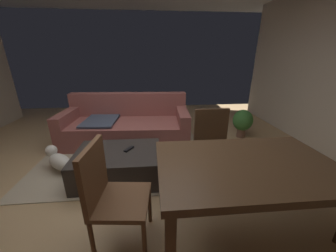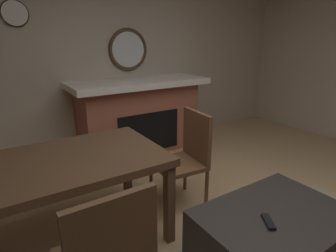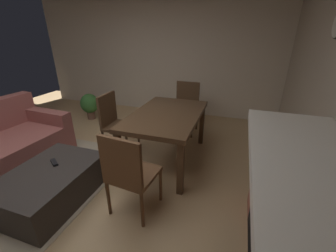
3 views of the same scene
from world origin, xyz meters
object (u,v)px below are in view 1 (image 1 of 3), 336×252
tv_remote (129,149)px  dining_chair_west (110,191)px  dining_table (246,171)px  dining_chair_north (213,142)px  potted_plant (243,121)px  couch (127,126)px  ottoman_coffee_table (119,164)px  small_dog (59,160)px

tv_remote → dining_chair_west: size_ratio=0.17×
dining_table → dining_chair_north: (-0.00, 0.85, -0.13)m
dining_chair_west → potted_plant: 3.02m
dining_chair_north → couch: bearing=133.3°
ottoman_coffee_table → dining_chair_north: size_ratio=1.18×
small_dog → ottoman_coffee_table: bearing=-14.4°
potted_plant → ottoman_coffee_table: bearing=-152.6°
dining_chair_west → small_dog: size_ratio=1.93×
tv_remote → potted_plant: potted_plant is taller
dining_table → small_dog: 2.45m
potted_plant → small_dog: (-3.12, -0.94, -0.16)m
dining_chair_west → potted_plant: size_ratio=1.64×
dining_chair_north → small_dog: (-2.09, 0.34, -0.35)m
tv_remote → dining_table: bearing=-10.3°
dining_chair_north → dining_table: bearing=-89.9°
ottoman_coffee_table → dining_table: 1.62m
dining_chair_west → potted_plant: dining_chair_west is taller
small_dog → dining_table: bearing=-29.5°
small_dog → potted_plant: bearing=16.7°
dining_chair_west → small_dog: 1.57m
ottoman_coffee_table → small_dog: bearing=165.6°
ottoman_coffee_table → dining_chair_west: (0.10, -0.95, 0.33)m
ottoman_coffee_table → potted_plant: bearing=27.4°
ottoman_coffee_table → dining_chair_west: bearing=-84.1°
dining_table → ottoman_coffee_table: bearing=141.8°
dining_table → potted_plant: size_ratio=2.57×
ottoman_coffee_table → dining_chair_west: 1.01m
potted_plant → dining_chair_north: bearing=-128.9°
tv_remote → dining_table: dining_table is taller
ottoman_coffee_table → dining_table: (1.22, -0.96, 0.47)m
tv_remote → dining_table: size_ratio=0.11×
dining_table → dining_chair_west: bearing=179.5°
couch → dining_chair_west: dining_chair_west is taller
dining_chair_west → dining_table: bearing=-0.5°
couch → dining_chair_west: size_ratio=2.49×
ottoman_coffee_table → tv_remote: tv_remote is taller
dining_table → small_dog: size_ratio=3.02×
dining_chair_north → dining_chair_west: size_ratio=1.00×
tv_remote → small_dog: tv_remote is taller
tv_remote → dining_chair_west: dining_chair_west is taller
couch → dining_chair_north: dining_chair_north is taller
tv_remote → dining_chair_west: (-0.04, -0.99, 0.13)m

